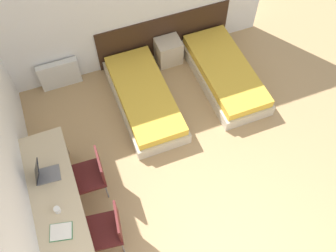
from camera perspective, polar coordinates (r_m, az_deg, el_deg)
name	(u,v)px	position (r m, az deg, el deg)	size (l,w,h in m)	color
wall_back	(123,2)	(6.32, -6.82, 18.29)	(5.20, 0.05, 2.70)	white
wall_left	(7,158)	(4.84, -23.27, -4.50)	(0.05, 5.34, 2.70)	white
headboard_panel	(164,36)	(7.04, -0.60, 13.62)	(2.52, 0.03, 0.86)	#382316
bed_near_window	(144,98)	(6.41, -3.63, 4.26)	(0.90, 2.02, 0.37)	beige
bed_near_door	(225,74)	(6.81, 8.63, 7.89)	(0.90, 2.02, 0.37)	beige
nightstand	(168,51)	(7.02, 0.07, 11.33)	(0.45, 0.38, 0.48)	beige
radiator	(60,74)	(6.87, -16.19, 7.56)	(0.70, 0.12, 0.54)	silver
desk	(59,209)	(5.17, -16.23, -12.07)	(0.61, 2.30, 0.77)	#C6B28E
chair_near_laptop	(91,174)	(5.43, -11.67, -7.12)	(0.50, 0.50, 0.85)	#511919
chair_near_notebook	(107,228)	(5.09, -9.22, -15.16)	(0.54, 0.54, 0.85)	#511919
laptop	(44,174)	(5.19, -18.35, -6.92)	(0.34, 0.26, 0.31)	slate
open_notebook	(61,232)	(4.89, -15.99, -15.22)	(0.32, 0.28, 0.02)	#236B3D
mug	(57,210)	(4.95, -16.52, -12.15)	(0.08, 0.08, 0.09)	white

